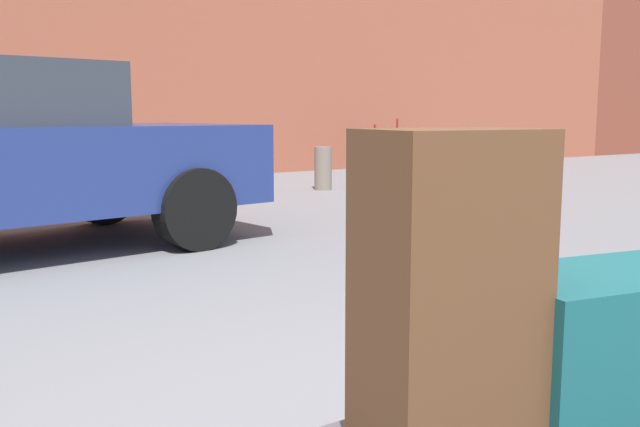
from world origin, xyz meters
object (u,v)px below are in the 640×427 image
object	(u,v)px
bollard_kerb_mid	(323,168)
bollard_kerb_far	(393,165)
suitcase_brown_front_right	(449,291)
bollard_kerb_near	(224,173)
bicycle_leaning	(382,151)
duffel_bag_teal_rear_left	(615,336)

from	to	relation	value
bollard_kerb_mid	bollard_kerb_far	bearing A→B (deg)	0.00
suitcase_brown_front_right	bollard_kerb_near	bearing A→B (deg)	74.80
bicycle_leaning	bollard_kerb_mid	world-z (taller)	bicycle_leaning
bicycle_leaning	bollard_kerb_mid	bearing A→B (deg)	-143.01
duffel_bag_teal_rear_left	bollard_kerb_mid	distance (m)	8.05
bollard_kerb_mid	duffel_bag_teal_rear_left	bearing A→B (deg)	-118.32
suitcase_brown_front_right	bicycle_leaning	distance (m)	11.26
duffel_bag_teal_rear_left	bollard_kerb_mid	bearing A→B (deg)	72.09
bollard_kerb_near	bollard_kerb_far	xyz separation A→B (m)	(2.76, 0.00, 0.00)
bollard_kerb_near	bollard_kerb_mid	distance (m)	1.51
bollard_kerb_near	suitcase_brown_front_right	bearing A→B (deg)	-111.83
duffel_bag_teal_rear_left	bollard_kerb_far	distance (m)	8.72
bollard_kerb_mid	bollard_kerb_near	bearing A→B (deg)	180.00
bollard_kerb_near	bicycle_leaning	bearing A→B (deg)	25.26
duffel_bag_teal_rear_left	bicycle_leaning	distance (m)	11.00
bollard_kerb_mid	bollard_kerb_far	size ratio (longest dim) A/B	1.00
bollard_kerb_near	bollard_kerb_far	distance (m)	2.76
bollard_kerb_near	bollard_kerb_mid	bearing A→B (deg)	0.00
duffel_bag_teal_rear_left	suitcase_brown_front_right	xyz separation A→B (m)	(-0.50, 0.06, 0.17)
bollard_kerb_far	bollard_kerb_mid	bearing A→B (deg)	180.00
suitcase_brown_front_right	bollard_kerb_far	distance (m)	8.98
suitcase_brown_front_right	bicycle_leaning	bearing A→B (deg)	59.14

